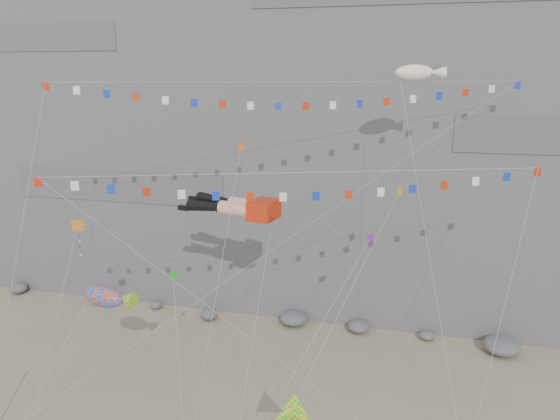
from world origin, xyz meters
name	(u,v)px	position (x,y,z in m)	size (l,w,h in m)	color
cliff	(326,51)	(0.00, 32.00, 25.00)	(80.00, 28.00, 50.00)	slate
talus_boulders	(294,318)	(0.00, 17.00, 0.60)	(60.00, 3.00, 1.20)	slate
legs_kite	(238,207)	(-2.00, 7.50, 13.44)	(8.97, 18.06, 20.81)	red
flag_banner_upper	(292,82)	(1.47, 9.43, 22.13)	(31.97, 19.95, 30.89)	red
flag_banner_lower	(300,173)	(3.54, 2.90, 16.96)	(28.29, 10.67, 20.18)	red
harlequin_kite	(78,227)	(-10.90, 1.30, 13.01)	(2.68, 5.62, 14.10)	red
fish_windsock	(104,297)	(-8.81, 0.41, 8.73)	(6.33, 6.55, 11.10)	#E3480B
delta_kite	(293,414)	(4.98, -4.77, 5.89)	(3.06, 4.45, 7.71)	yellow
blimp_windsock	(414,73)	(9.72, 11.40, 22.72)	(6.56, 13.60, 26.25)	white
small_kite_a	(240,152)	(-1.66, 7.26, 17.43)	(1.69, 15.32, 23.03)	#DB5812
small_kite_b	(368,241)	(7.48, 6.14, 12.00)	(7.23, 11.97, 17.79)	purple
small_kite_c	(173,280)	(-4.04, 0.79, 10.21)	(4.89, 8.91, 13.93)	#1CA419
small_kite_d	(398,195)	(9.14, 8.13, 14.75)	(7.63, 14.88, 21.79)	orange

